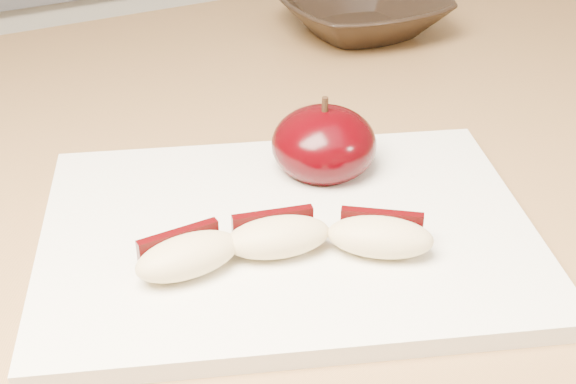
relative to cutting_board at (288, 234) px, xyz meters
name	(u,v)px	position (x,y,z in m)	size (l,w,h in m)	color
back_cabinet	(45,198)	(-0.04, 0.83, -0.44)	(2.40, 0.62, 0.94)	silver
cutting_board	(288,234)	(0.00, 0.00, 0.00)	(0.30, 0.22, 0.01)	silver
apple_half	(324,144)	(0.05, 0.05, 0.02)	(0.08, 0.08, 0.06)	black
apple_wedge_a	(187,255)	(-0.07, -0.01, 0.02)	(0.06, 0.03, 0.02)	#D1B985
apple_wedge_b	(277,236)	(-0.02, -0.02, 0.02)	(0.07, 0.04, 0.02)	#D1B985
apple_wedge_c	(380,236)	(0.04, -0.05, 0.02)	(0.07, 0.06, 0.02)	#D1B985
bowl	(361,12)	(0.23, 0.29, 0.01)	(0.16, 0.16, 0.04)	black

